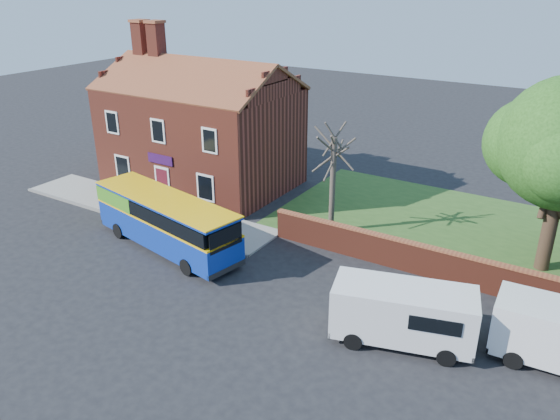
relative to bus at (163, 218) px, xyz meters
The scene contains 9 objects.
ground 4.07m from the bus, 47.18° to the right, with size 120.00×120.00×0.00m, color black.
pavement 5.61m from the bus, 145.98° to the left, with size 18.00×3.50×0.12m, color gray.
kerb 4.90m from the bus, 164.19° to the left, with size 18.00×0.15×0.14m, color slate.
grass_strip 18.69m from the bus, 33.45° to the left, with size 26.00×12.00×0.04m, color #426B28.
shop_building 10.00m from the bus, 117.12° to the left, with size 12.30×8.13×10.50m.
boundary_wall 16.13m from the bus, 15.35° to the left, with size 22.00×0.38×1.60m.
bus is the anchor object (origin of this frame).
van_near 13.72m from the bus, ahead, with size 5.82×3.55×2.39m.
bare_tree 9.34m from the bus, 43.43° to the left, with size 2.24×2.67×5.98m.
Camera 1 is at (16.45, -16.18, 13.35)m, focal length 35.00 mm.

